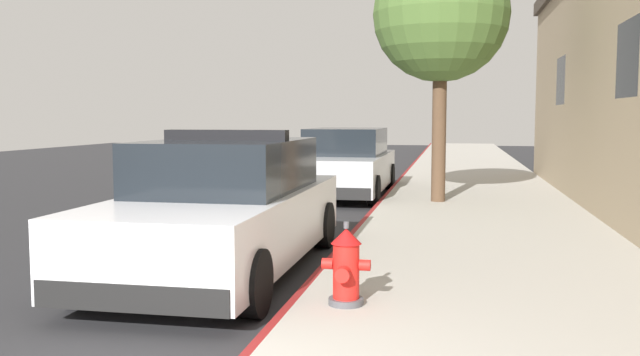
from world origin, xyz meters
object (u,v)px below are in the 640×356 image
(parked_car_silver_ahead, at_px, (346,164))
(fire_hydrant, at_px, (346,267))
(police_cruiser, at_px, (225,209))
(street_tree, at_px, (441,15))

(parked_car_silver_ahead, height_order, fire_hydrant, parked_car_silver_ahead)
(police_cruiser, xyz_separation_m, street_tree, (2.34, 6.18, 3.08))
(parked_car_silver_ahead, bearing_deg, street_tree, -39.29)
(street_tree, bearing_deg, parked_car_silver_ahead, 140.71)
(police_cruiser, distance_m, parked_car_silver_ahead, 7.95)
(police_cruiser, height_order, parked_car_silver_ahead, police_cruiser)
(parked_car_silver_ahead, height_order, street_tree, street_tree)
(street_tree, bearing_deg, fire_hydrant, -94.65)
(fire_hydrant, xyz_separation_m, street_tree, (0.64, 7.81, 3.34))
(fire_hydrant, bearing_deg, parked_car_silver_ahead, 99.03)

